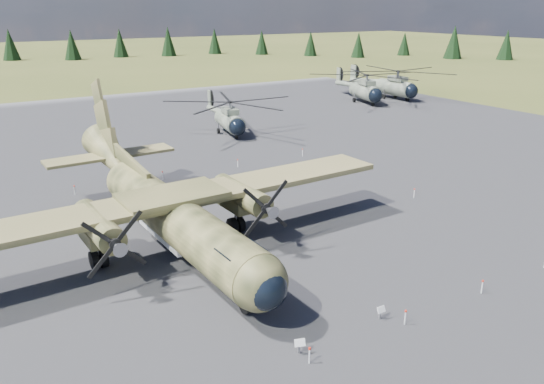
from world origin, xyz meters
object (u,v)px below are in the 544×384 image
transport_plane (166,205)px  helicopter_near (229,111)px  helicopter_mid (365,82)px  helicopter_far (396,79)px

transport_plane → helicopter_near: transport_plane is taller
helicopter_mid → helicopter_far: helicopter_far is taller
helicopter_mid → transport_plane: bearing=-128.5°
transport_plane → helicopter_far: bearing=31.3°
transport_plane → helicopter_far: 67.42m
helicopter_near → helicopter_mid: helicopter_mid is taller
transport_plane → helicopter_far: transport_plane is taller
helicopter_near → helicopter_mid: bearing=27.3°
helicopter_near → helicopter_mid: (30.22, 8.95, 0.38)m
helicopter_mid → helicopter_far: (7.22, 0.41, 0.12)m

